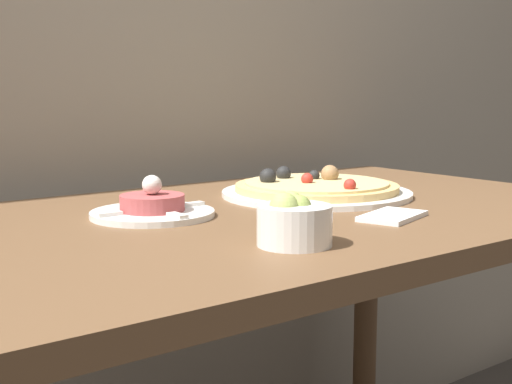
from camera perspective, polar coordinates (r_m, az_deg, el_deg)
The scene contains 5 objects.
dining_table at distance 1.19m, azimuth -1.73°, elevation -6.88°, with size 1.43×0.76×0.78m.
pizza_plate at distance 1.38m, azimuth 4.82°, elevation 0.25°, with size 0.37×0.37×0.06m.
tartare_plate at distance 1.17m, azimuth -8.29°, elevation -1.28°, with size 0.20×0.20×0.07m.
small_bowl at distance 0.95m, azimuth 3.02°, elevation -2.29°, with size 0.10×0.10×0.07m.
napkin at distance 1.16m, azimuth 10.86°, elevation -1.90°, with size 0.14×0.11×0.01m.
Camera 1 is at (-0.67, -0.55, 0.99)m, focal length 50.00 mm.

